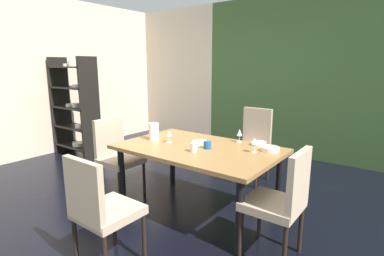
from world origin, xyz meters
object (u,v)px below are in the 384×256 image
(chair_head_far, at_px, (253,141))
(serving_bowl_west, at_px, (270,149))
(chair_right_near, at_px, (282,198))
(wine_glass_rear, at_px, (169,134))
(wine_glass_east, at_px, (254,142))
(serving_bowl_corner, at_px, (200,143))
(chair_left_near, at_px, (116,153))
(cup_south, at_px, (194,147))
(display_shelf, at_px, (75,108))
(dining_table, at_px, (198,154))
(wine_glass_north, at_px, (239,133))
(cup_center, at_px, (207,145))
(chair_head_near, at_px, (100,207))
(serving_bowl_near_window, at_px, (259,144))
(pitcher_right, at_px, (154,131))

(chair_head_far, bearing_deg, serving_bowl_west, 124.18)
(chair_right_near, bearing_deg, wine_glass_rear, 80.98)
(wine_glass_east, height_order, serving_bowl_corner, wine_glass_east)
(serving_bowl_west, bearing_deg, chair_left_near, -161.06)
(cup_south, bearing_deg, display_shelf, 169.16)
(dining_table, height_order, chair_right_near, chair_right_near)
(chair_left_near, xyz_separation_m, wine_glass_rear, (0.66, 0.22, 0.30))
(display_shelf, height_order, cup_south, display_shelf)
(chair_right_near, relative_size, wine_glass_north, 6.28)
(serving_bowl_west, height_order, serving_bowl_corner, serving_bowl_west)
(serving_bowl_corner, xyz_separation_m, cup_center, (0.16, -0.09, 0.02))
(chair_head_near, xyz_separation_m, wine_glass_rear, (-0.35, 1.20, 0.30))
(chair_head_near, distance_m, wine_glass_north, 1.73)
(cup_south, bearing_deg, chair_left_near, -175.37)
(display_shelf, relative_size, wine_glass_east, 11.51)
(dining_table, xyz_separation_m, chair_right_near, (1.03, -0.27, -0.12))
(chair_right_near, xyz_separation_m, wine_glass_rear, (-1.41, 0.22, 0.30))
(chair_head_near, relative_size, cup_south, 10.21)
(wine_glass_north, distance_m, serving_bowl_near_window, 0.25)
(dining_table, bearing_deg, serving_bowl_corner, 115.72)
(wine_glass_north, distance_m, serving_bowl_west, 0.44)
(serving_bowl_near_window, bearing_deg, dining_table, -137.24)
(chair_head_far, distance_m, wine_glass_rear, 1.39)
(chair_head_far, bearing_deg, cup_center, 93.23)
(cup_center, bearing_deg, wine_glass_rear, -174.00)
(chair_head_near, relative_size, wine_glass_east, 6.26)
(chair_right_near, bearing_deg, dining_table, 75.56)
(wine_glass_north, bearing_deg, serving_bowl_near_window, 2.85)
(chair_head_near, distance_m, serving_bowl_west, 1.73)
(chair_head_far, height_order, chair_head_near, chair_head_far)
(chair_head_near, height_order, serving_bowl_west, chair_head_near)
(display_shelf, bearing_deg, cup_center, -7.33)
(cup_south, relative_size, pitcher_right, 0.46)
(chair_left_near, bearing_deg, cup_south, 94.63)
(chair_right_near, bearing_deg, wine_glass_north, 47.75)
(cup_south, bearing_deg, dining_table, 112.59)
(wine_glass_north, xyz_separation_m, cup_south, (-0.18, -0.62, -0.06))
(pitcher_right, bearing_deg, wine_glass_rear, 3.59)
(wine_glass_rear, height_order, cup_center, wine_glass_rear)
(dining_table, xyz_separation_m, serving_bowl_west, (0.67, 0.32, 0.10))
(serving_bowl_corner, bearing_deg, wine_glass_north, 48.57)
(serving_bowl_corner, distance_m, serving_bowl_near_window, 0.64)
(chair_head_near, bearing_deg, chair_right_near, 42.74)
(serving_bowl_corner, height_order, pitcher_right, pitcher_right)
(wine_glass_east, bearing_deg, chair_left_near, -164.91)
(chair_head_far, relative_size, cup_center, 12.27)
(chair_left_near, relative_size, wine_glass_east, 6.39)
(chair_left_near, height_order, cup_south, chair_left_near)
(chair_left_near, bearing_deg, dining_table, 104.43)
(chair_head_far, xyz_separation_m, chair_right_near, (0.99, -1.52, -0.02))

